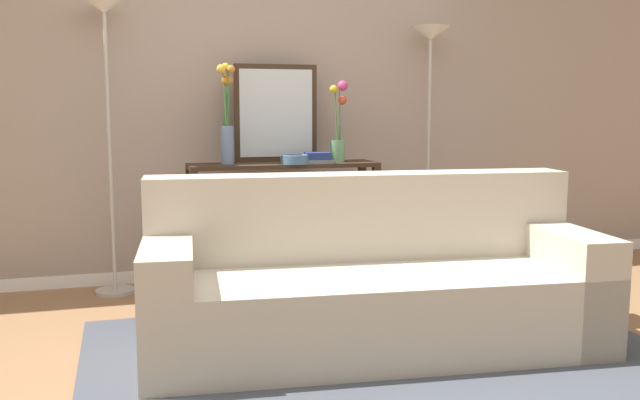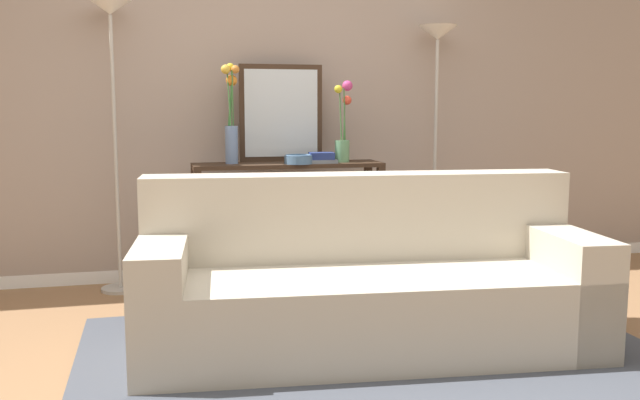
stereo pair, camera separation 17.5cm
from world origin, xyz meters
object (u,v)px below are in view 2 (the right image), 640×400
object	(u,v)px
couch	(367,287)
book_stack	(321,158)
wall_mirror	(281,113)
console_table	(288,202)
fruit_bowl	(299,159)
vase_tall_flowers	(231,118)
vase_short_flowers	(343,131)
floor_lamp_left	(112,64)
floor_lamp_right	(437,80)
book_row_under_console	(239,278)

from	to	relation	value
couch	book_stack	bearing A→B (deg)	86.70
couch	wall_mirror	xyz separation A→B (m)	(-0.16, 1.49, 0.87)
console_table	fruit_bowl	world-z (taller)	fruit_bowl
console_table	vase_tall_flowers	distance (m)	0.69
vase_short_flowers	floor_lamp_left	bearing A→B (deg)	175.50
wall_mirror	book_stack	bearing A→B (deg)	-42.99
book_stack	console_table	bearing A→B (deg)	159.97
wall_mirror	vase_short_flowers	size ratio (longest dim) A/B	1.20
console_table	floor_lamp_right	distance (m)	1.41
couch	vase_short_flowers	size ratio (longest dim) A/B	4.19
couch	fruit_bowl	distance (m)	1.38
vase_tall_flowers	book_stack	bearing A→B (deg)	-9.98
couch	fruit_bowl	xyz separation A→B (m)	(-0.09, 1.25, 0.57)
fruit_bowl	vase_tall_flowers	bearing A→B (deg)	163.55
floor_lamp_right	fruit_bowl	xyz separation A→B (m)	(-1.07, -0.20, -0.54)
vase_tall_flowers	vase_short_flowers	xyz separation A→B (m)	(0.77, -0.05, -0.09)
wall_mirror	book_stack	distance (m)	0.44
couch	wall_mirror	bearing A→B (deg)	96.22
console_table	floor_lamp_right	world-z (taller)	floor_lamp_right
console_table	wall_mirror	distance (m)	0.63
console_table	vase_short_flowers	bearing A→B (deg)	-3.39
vase_short_flowers	book_stack	xyz separation A→B (m)	(-0.17, -0.06, -0.18)
vase_short_flowers	console_table	bearing A→B (deg)	176.61
floor_lamp_left	vase_tall_flowers	distance (m)	0.84
console_table	vase_short_flowers	size ratio (longest dim) A/B	2.32
book_stack	vase_short_flowers	bearing A→B (deg)	18.39
floor_lamp_left	wall_mirror	distance (m)	1.17
vase_tall_flowers	fruit_bowl	xyz separation A→B (m)	(0.44, -0.13, -0.27)
floor_lamp_right	vase_tall_flowers	world-z (taller)	floor_lamp_right
console_table	vase_short_flowers	xyz separation A→B (m)	(0.39, -0.02, 0.49)
console_table	couch	bearing A→B (deg)	-83.89
console_table	fruit_bowl	distance (m)	0.32
floor_lamp_left	floor_lamp_right	bearing A→B (deg)	0.00
floor_lamp_left	wall_mirror	bearing A→B (deg)	2.21
console_table	book_stack	bearing A→B (deg)	-20.03
console_table	vase_tall_flowers	world-z (taller)	vase_tall_flowers
vase_tall_flowers	wall_mirror	bearing A→B (deg)	17.51
floor_lamp_right	book_stack	bearing A→B (deg)	-169.01
fruit_bowl	book_row_under_console	xyz separation A→B (m)	(-0.40, 0.10, -0.83)
couch	book_row_under_console	world-z (taller)	couch
wall_mirror	fruit_bowl	world-z (taller)	wall_mirror
vase_short_flowers	couch	bearing A→B (deg)	-100.37
floor_lamp_right	vase_short_flowers	size ratio (longest dim) A/B	3.24
floor_lamp_left	console_table	bearing A→B (deg)	-4.88
vase_short_flowers	fruit_bowl	xyz separation A→B (m)	(-0.33, -0.08, -0.18)
vase_tall_flowers	floor_lamp_right	bearing A→B (deg)	2.71
wall_mirror	vase_short_flowers	xyz separation A→B (m)	(0.41, -0.16, -0.12)
floor_lamp_left	fruit_bowl	bearing A→B (deg)	-9.50
couch	book_stack	size ratio (longest dim) A/B	11.65
vase_tall_flowers	book_row_under_console	xyz separation A→B (m)	(0.03, -0.03, -1.10)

